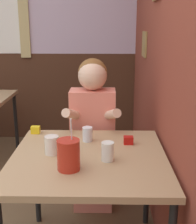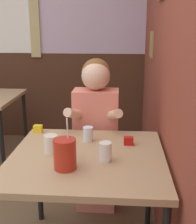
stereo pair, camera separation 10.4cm
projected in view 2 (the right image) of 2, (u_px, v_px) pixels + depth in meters
The scene contains 10 objects.
brick_wall_right at pixel (161, 38), 2.51m from camera, with size 0.08×4.53×2.70m.
back_wall at pixel (37, 32), 3.85m from camera, with size 5.63×0.09×2.70m.
main_table at pixel (87, 166), 1.82m from camera, with size 0.90×0.89×0.72m.
person_seated at pixel (96, 132), 2.41m from camera, with size 0.42×0.41×1.22m.
cocktail_pitcher at pixel (65, 154), 1.62m from camera, with size 0.12×0.12×0.28m.
glass_near_pitcher at pixel (88, 134), 2.02m from camera, with size 0.07×0.07×0.09m.
glass_center at pixel (105, 152), 1.72m from camera, with size 0.07×0.07×0.11m.
glass_far_side at pixel (51, 144), 1.83m from camera, with size 0.08×0.08×0.11m.
condiment_ketchup at pixel (129, 141), 1.96m from camera, with size 0.06×0.04×0.05m.
condiment_mustard at pixel (38, 129), 2.19m from camera, with size 0.06×0.04×0.05m.
Camera 2 is at (1.04, -1.34, 1.46)m, focal length 50.00 mm.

